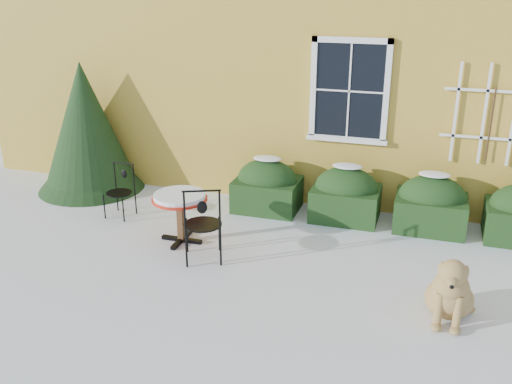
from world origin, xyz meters
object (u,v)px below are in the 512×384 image
(evergreen_shrub, at_px, (87,139))
(patio_chair_near, at_px, (203,223))
(bistro_table, at_px, (180,202))
(patio_chair_far, at_px, (120,191))
(dog, at_px, (450,293))

(evergreen_shrub, relative_size, patio_chair_near, 2.10)
(bistro_table, bearing_deg, patio_chair_far, 155.77)
(patio_chair_near, bearing_deg, evergreen_shrub, -56.71)
(evergreen_shrub, xyz_separation_m, dog, (6.23, -2.52, -0.58))
(bistro_table, height_order, patio_chair_far, patio_chair_far)
(evergreen_shrub, relative_size, dog, 2.40)
(patio_chair_near, xyz_separation_m, patio_chair_far, (-1.87, 1.04, -0.12))
(bistro_table, height_order, dog, dog)
(patio_chair_near, bearing_deg, dog, 147.54)
(evergreen_shrub, distance_m, patio_chair_far, 1.60)
(dog, bearing_deg, patio_chair_far, 165.54)
(bistro_table, bearing_deg, dog, -14.42)
(patio_chair_near, bearing_deg, patio_chair_far, -52.52)
(evergreen_shrub, distance_m, patio_chair_near, 3.67)
(patio_chair_far, relative_size, dog, 0.90)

